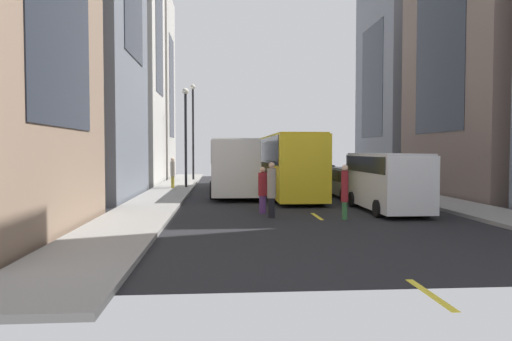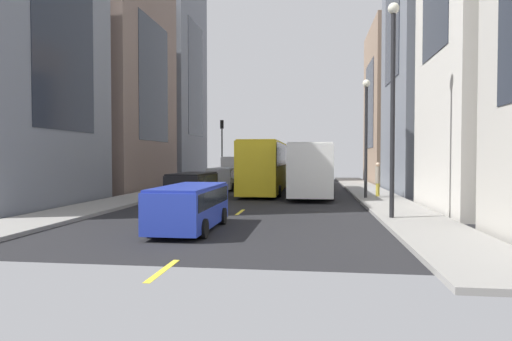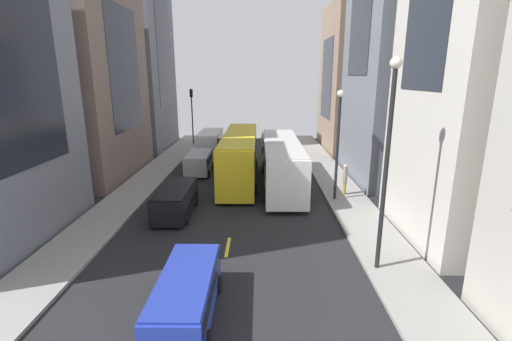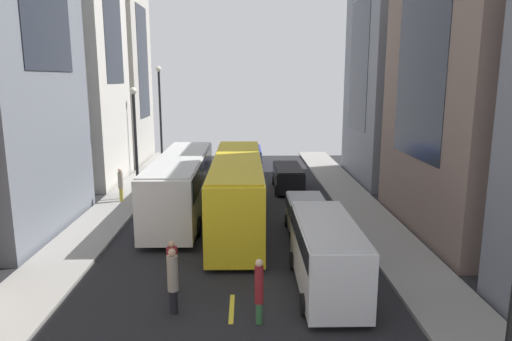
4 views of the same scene
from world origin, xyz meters
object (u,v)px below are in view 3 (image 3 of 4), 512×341
at_px(pedestrian_walking_far, 263,143).
at_px(pedestrian_crossing_mid, 345,178).
at_px(streetcar_yellow, 240,152).
at_px(delivery_van_white, 210,142).
at_px(pedestrian_crossing_near, 266,147).
at_px(pedestrian_waiting_curb, 237,142).
at_px(traffic_light_near_corner, 192,107).
at_px(car_silver_0, 199,161).
at_px(car_blue_2, 186,293).
at_px(car_black_1, 175,198).
at_px(city_bus_white, 282,159).

distance_m(pedestrian_walking_far, pedestrian_crossing_mid, 14.67).
distance_m(streetcar_yellow, delivery_van_white, 8.48).
distance_m(pedestrian_crossing_near, pedestrian_waiting_curb, 3.69).
bearing_deg(pedestrian_walking_far, traffic_light_near_corner, 150.68).
bearing_deg(pedestrian_waiting_curb, streetcar_yellow, -149.86).
height_order(streetcar_yellow, pedestrian_crossing_mid, streetcar_yellow).
height_order(car_silver_0, car_blue_2, car_silver_0).
distance_m(delivery_van_white, car_black_1, 15.40).
distance_m(city_bus_white, car_silver_0, 7.70).
xyz_separation_m(car_blue_2, traffic_light_near_corner, (5.38, -31.30, 3.60)).
distance_m(car_silver_0, pedestrian_crossing_mid, 12.36).
xyz_separation_m(pedestrian_waiting_curb, traffic_light_near_corner, (5.40, -4.24, 3.35)).
bearing_deg(pedestrian_crossing_mid, pedestrian_crossing_near, -87.00).
distance_m(streetcar_yellow, car_black_1, 8.42).
distance_m(city_bus_white, streetcar_yellow, 3.71).
xyz_separation_m(car_silver_0, traffic_light_near_corner, (2.76, -12.56, 3.50)).
distance_m(streetcar_yellow, car_blue_2, 17.02).
xyz_separation_m(city_bus_white, streetcar_yellow, (3.18, -1.90, 0.12)).
bearing_deg(pedestrian_crossing_mid, pedestrian_waiting_curb, -80.07).
bearing_deg(pedestrian_waiting_curb, pedestrian_walking_far, -79.27).
bearing_deg(traffic_light_near_corner, pedestrian_walking_far, 148.80).
relative_size(city_bus_white, pedestrian_crossing_mid, 5.83).
xyz_separation_m(streetcar_yellow, pedestrian_crossing_mid, (-7.26, 4.28, -0.85)).
xyz_separation_m(delivery_van_white, pedestrian_walking_far, (-5.30, -1.63, -0.32)).
bearing_deg(pedestrian_crossing_mid, city_bus_white, -49.79).
relative_size(car_silver_0, pedestrian_crossing_mid, 2.18).
distance_m(car_black_1, car_blue_2, 9.64).
relative_size(pedestrian_walking_far, pedestrian_waiting_curb, 1.04).
height_order(city_bus_white, pedestrian_crossing_mid, city_bus_white).
bearing_deg(pedestrian_crossing_near, car_black_1, -149.17).
bearing_deg(pedestrian_walking_far, car_silver_0, -123.68).
height_order(pedestrian_crossing_near, pedestrian_waiting_curb, pedestrian_waiting_curb).
bearing_deg(delivery_van_white, traffic_light_near_corner, -66.32).
relative_size(car_black_1, traffic_light_near_corner, 0.76).
distance_m(car_blue_2, pedestrian_waiting_curb, 27.07).
xyz_separation_m(city_bus_white, pedestrian_walking_far, (1.25, -11.29, -0.82)).
height_order(city_bus_white, car_blue_2, city_bus_white).
bearing_deg(traffic_light_near_corner, city_bus_white, 120.16).
distance_m(city_bus_white, pedestrian_waiting_curb, 12.70).
relative_size(city_bus_white, car_blue_2, 2.52).
height_order(car_silver_0, pedestrian_crossing_mid, pedestrian_crossing_mid).
height_order(car_blue_2, pedestrian_crossing_mid, pedestrian_crossing_mid).
bearing_deg(pedestrian_crossing_near, city_bus_white, -123.88).
distance_m(car_silver_0, traffic_light_near_corner, 13.33).
bearing_deg(delivery_van_white, streetcar_yellow, 113.47).
bearing_deg(pedestrian_crossing_near, delivery_van_white, 142.94).
xyz_separation_m(car_black_1, car_blue_2, (-2.47, 9.32, -0.06)).
height_order(city_bus_white, pedestrian_waiting_curb, city_bus_white).
bearing_deg(city_bus_white, car_blue_2, 74.88).
bearing_deg(car_black_1, pedestrian_crossing_near, -109.45).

